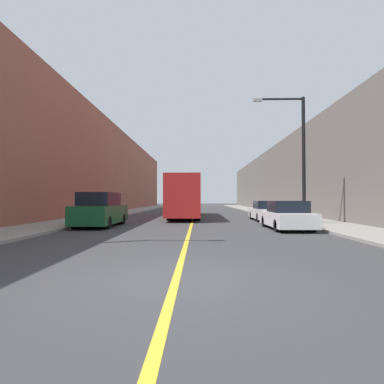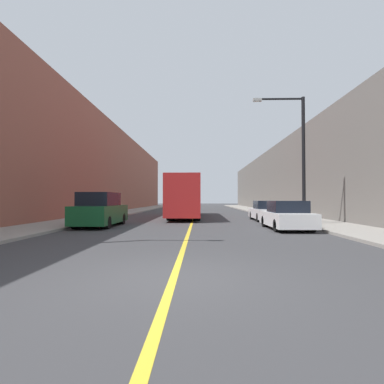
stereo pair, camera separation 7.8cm
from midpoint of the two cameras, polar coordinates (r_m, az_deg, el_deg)
The scene contains 11 objects.
ground_plane at distance 6.16m, azimuth -3.40°, elevation -16.13°, with size 200.00×200.00×0.00m, color #38383A.
sidewalk_left at distance 36.95m, azimuth -11.97°, elevation -3.66°, with size 3.29×72.00×0.13m, color gray.
sidewalk_right at distance 36.74m, azimuth 13.08°, elevation -3.67°, with size 3.29×72.00×0.13m, color gray.
building_row_left at distance 38.10m, azimuth -17.29°, elevation 4.32°, with size 4.00×72.00×10.59m, color brown.
building_row_right at distance 37.70m, azimuth 18.48°, elevation 2.48°, with size 4.00×72.00×8.09m, color #66605B.
road_center_line at distance 35.97m, azimuth 0.52°, elevation -3.85°, with size 0.16×72.00×0.01m, color gold.
bus at distance 25.84m, azimuth -1.24°, elevation -0.90°, with size 2.46×12.87×3.30m.
parked_suv_left at distance 17.94m, azimuth -17.15°, elevation -3.44°, with size 1.97×4.86×1.95m.
car_right_near at distance 16.33m, azimuth 17.46°, elevation -4.45°, with size 1.89×4.43×1.48m.
car_right_mid at distance 22.37m, azimuth 13.75°, elevation -3.65°, with size 1.76×4.35×1.45m.
street_lamp_right at distance 18.86m, azimuth 19.54°, elevation 7.51°, with size 3.04×0.24×7.47m.
Camera 1 is at (0.45, -5.94, 1.57)m, focal length 28.00 mm.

